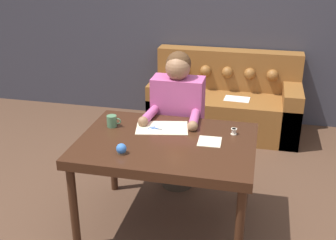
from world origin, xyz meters
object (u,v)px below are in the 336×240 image
(mug, at_px, (112,121))
(thread_spool, at_px, (234,131))
(dining_table, at_px, (167,150))
(couch, at_px, (225,103))
(person, at_px, (177,121))
(scissors, at_px, (156,129))
(pin_cushion, at_px, (121,149))

(mug, distance_m, thread_spool, 0.93)
(dining_table, relative_size, thread_spool, 28.04)
(dining_table, xyz_separation_m, couch, (0.24, 1.92, -0.33))
(person, distance_m, mug, 0.63)
(mug, bearing_deg, dining_table, -17.49)
(scissors, bearing_deg, mug, -175.22)
(couch, height_order, mug, couch)
(dining_table, bearing_deg, person, 94.09)
(mug, bearing_deg, couch, 68.40)
(person, height_order, scissors, person)
(scissors, height_order, thread_spool, thread_spool)
(person, height_order, mug, person)
(person, relative_size, thread_spool, 27.34)
(couch, bearing_deg, scissors, -101.67)
(couch, distance_m, thread_spool, 1.78)
(couch, height_order, person, person)
(dining_table, xyz_separation_m, mug, (-0.46, 0.15, 0.12))
(dining_table, distance_m, couch, 1.97)
(couch, bearing_deg, dining_table, -97.15)
(dining_table, relative_size, scissors, 6.31)
(dining_table, bearing_deg, thread_spool, 25.04)
(mug, bearing_deg, pin_cushion, -62.44)
(dining_table, height_order, mug, mug)
(pin_cushion, bearing_deg, person, 76.37)
(dining_table, height_order, person, person)
(mug, xyz_separation_m, thread_spool, (0.92, 0.07, -0.02))
(dining_table, relative_size, mug, 11.16)
(couch, height_order, thread_spool, couch)
(person, bearing_deg, scissors, -100.59)
(scissors, distance_m, thread_spool, 0.58)
(scissors, height_order, mug, mug)
(dining_table, xyz_separation_m, pin_cushion, (-0.25, -0.26, 0.11))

